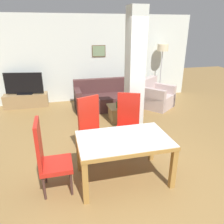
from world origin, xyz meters
The scene contains 14 objects.
ground_plane centered at (0.00, 0.00, 0.00)m, with size 18.00×18.00×0.00m, color olive.
back_wall centered at (0.00, 4.31, 1.35)m, with size 7.20×0.09×2.70m.
divider_pillar centered at (0.63, 1.35, 1.35)m, with size 0.32×0.38×2.70m.
dining_table centered at (0.00, 0.00, 0.57)m, with size 1.43×0.89×0.73m.
dining_chair_far_right centered at (0.36, 0.88, 0.58)m, with size 0.60×0.60×1.14m.
dining_chair_far_left centered at (-0.36, 0.85, 0.58)m, with size 0.60×0.60×1.14m.
dining_chair_head_left centered at (-1.13, 0.00, 0.58)m, with size 0.46×0.46×1.14m.
sofa centered at (0.44, 3.33, 0.29)m, with size 1.82×0.88×0.85m.
armchair centered at (1.96, 3.06, 0.30)m, with size 1.19×1.19×0.88m.
coffee_table centered at (0.59, 2.33, 0.20)m, with size 0.55×0.56×0.39m.
bottle centered at (0.52, 2.21, 0.48)m, with size 0.07×0.07×0.23m.
tv_stand centered at (-1.91, 4.03, 0.20)m, with size 1.29×0.40×0.41m.
tv_screen centered at (-1.91, 4.03, 0.73)m, with size 1.11×0.28×0.66m.
floor_lamp centered at (2.53, 3.96, 1.53)m, with size 0.36×0.36×1.80m.
Camera 1 is at (-0.90, -2.83, 2.32)m, focal length 35.00 mm.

